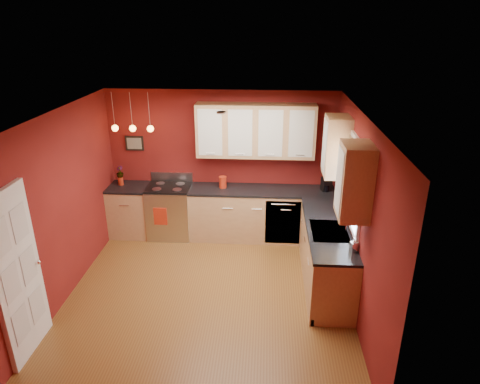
# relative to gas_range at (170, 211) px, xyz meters

# --- Properties ---
(floor) EXTENTS (4.20, 4.20, 0.00)m
(floor) POSITION_rel_gas_range_xyz_m (0.92, -1.80, -0.48)
(floor) COLOR brown
(floor) RESTS_ON ground
(ceiling) EXTENTS (4.00, 4.20, 0.02)m
(ceiling) POSITION_rel_gas_range_xyz_m (0.92, -1.80, 2.12)
(ceiling) COLOR silver
(ceiling) RESTS_ON wall_back
(wall_back) EXTENTS (4.00, 0.02, 2.60)m
(wall_back) POSITION_rel_gas_range_xyz_m (0.92, 0.30, 0.82)
(wall_back) COLOR maroon
(wall_back) RESTS_ON floor
(wall_front) EXTENTS (4.00, 0.02, 2.60)m
(wall_front) POSITION_rel_gas_range_xyz_m (0.92, -3.90, 0.82)
(wall_front) COLOR maroon
(wall_front) RESTS_ON floor
(wall_left) EXTENTS (0.02, 4.20, 2.60)m
(wall_left) POSITION_rel_gas_range_xyz_m (-1.08, -1.80, 0.82)
(wall_left) COLOR maroon
(wall_left) RESTS_ON floor
(wall_right) EXTENTS (0.02, 4.20, 2.60)m
(wall_right) POSITION_rel_gas_range_xyz_m (2.92, -1.80, 0.82)
(wall_right) COLOR maroon
(wall_right) RESTS_ON floor
(base_cabinets_back_left) EXTENTS (0.70, 0.60, 0.90)m
(base_cabinets_back_left) POSITION_rel_gas_range_xyz_m (-0.73, -0.00, -0.03)
(base_cabinets_back_left) COLOR tan
(base_cabinets_back_left) RESTS_ON floor
(base_cabinets_back_right) EXTENTS (2.54, 0.60, 0.90)m
(base_cabinets_back_right) POSITION_rel_gas_range_xyz_m (1.65, -0.00, -0.03)
(base_cabinets_back_right) COLOR tan
(base_cabinets_back_right) RESTS_ON floor
(base_cabinets_right) EXTENTS (0.60, 2.10, 0.90)m
(base_cabinets_right) POSITION_rel_gas_range_xyz_m (2.62, -1.35, -0.03)
(base_cabinets_right) COLOR tan
(base_cabinets_right) RESTS_ON floor
(counter_back_left) EXTENTS (0.70, 0.62, 0.04)m
(counter_back_left) POSITION_rel_gas_range_xyz_m (-0.73, -0.00, 0.44)
(counter_back_left) COLOR black
(counter_back_left) RESTS_ON base_cabinets_back_left
(counter_back_right) EXTENTS (2.54, 0.62, 0.04)m
(counter_back_right) POSITION_rel_gas_range_xyz_m (1.65, -0.00, 0.44)
(counter_back_right) COLOR black
(counter_back_right) RESTS_ON base_cabinets_back_right
(counter_right) EXTENTS (0.62, 2.10, 0.04)m
(counter_right) POSITION_rel_gas_range_xyz_m (2.62, -1.35, 0.44)
(counter_right) COLOR black
(counter_right) RESTS_ON base_cabinets_right
(gas_range) EXTENTS (0.76, 0.64, 1.11)m
(gas_range) POSITION_rel_gas_range_xyz_m (0.00, 0.00, 0.00)
(gas_range) COLOR #B6B6BB
(gas_range) RESTS_ON floor
(dishwasher_front) EXTENTS (0.60, 0.02, 0.80)m
(dishwasher_front) POSITION_rel_gas_range_xyz_m (2.02, -0.29, -0.03)
(dishwasher_front) COLOR #B6B6BB
(dishwasher_front) RESTS_ON base_cabinets_back_right
(sink) EXTENTS (0.50, 0.70, 0.33)m
(sink) POSITION_rel_gas_range_xyz_m (2.62, -1.50, 0.43)
(sink) COLOR #99999E
(sink) RESTS_ON counter_right
(window) EXTENTS (0.06, 1.02, 1.22)m
(window) POSITION_rel_gas_range_xyz_m (2.89, -1.50, 1.21)
(window) COLOR white
(window) RESTS_ON wall_right
(door_left_wall) EXTENTS (0.12, 0.82, 2.05)m
(door_left_wall) POSITION_rel_gas_range_xyz_m (-1.05, -3.00, 0.54)
(door_left_wall) COLOR white
(door_left_wall) RESTS_ON floor
(upper_cabinets_back) EXTENTS (2.00, 0.35, 0.90)m
(upper_cabinets_back) POSITION_rel_gas_range_xyz_m (1.52, 0.12, 1.47)
(upper_cabinets_back) COLOR tan
(upper_cabinets_back) RESTS_ON wall_back
(upper_cabinets_right) EXTENTS (0.35, 1.95, 0.90)m
(upper_cabinets_right) POSITION_rel_gas_range_xyz_m (2.75, -1.48, 1.47)
(upper_cabinets_right) COLOR tan
(upper_cabinets_right) RESTS_ON wall_right
(wall_picture) EXTENTS (0.32, 0.03, 0.26)m
(wall_picture) POSITION_rel_gas_range_xyz_m (-0.63, 0.28, 1.17)
(wall_picture) COLOR black
(wall_picture) RESTS_ON wall_back
(pendant_lights) EXTENTS (0.71, 0.11, 0.66)m
(pendant_lights) POSITION_rel_gas_range_xyz_m (-0.53, -0.05, 1.53)
(pendant_lights) COLOR #99999E
(pendant_lights) RESTS_ON ceiling
(red_canister) EXTENTS (0.14, 0.14, 0.20)m
(red_canister) POSITION_rel_gas_range_xyz_m (0.96, 0.04, 0.56)
(red_canister) COLOR #B02813
(red_canister) RESTS_ON counter_back_right
(red_vase) EXTENTS (0.09, 0.09, 0.15)m
(red_vase) POSITION_rel_gas_range_xyz_m (-0.88, 0.06, 0.53)
(red_vase) COLOR #B02813
(red_vase) RESTS_ON counter_back_left
(flowers) EXTENTS (0.16, 0.16, 0.22)m
(flowers) POSITION_rel_gas_range_xyz_m (-0.88, 0.06, 0.70)
(flowers) COLOR #B02813
(flowers) RESTS_ON red_vase
(coffee_maker) EXTENTS (0.20, 0.19, 0.24)m
(coffee_maker) POSITION_rel_gas_range_xyz_m (2.76, 0.02, 0.57)
(coffee_maker) COLOR black
(coffee_maker) RESTS_ON counter_back_right
(soap_pump) EXTENTS (0.11, 0.11, 0.19)m
(soap_pump) POSITION_rel_gas_range_xyz_m (2.85, -2.05, 0.55)
(soap_pump) COLOR white
(soap_pump) RESTS_ON counter_right
(dish_towel) EXTENTS (0.23, 0.02, 0.32)m
(dish_towel) POSITION_rel_gas_range_xyz_m (-0.10, -0.33, 0.04)
(dish_towel) COLOR #B02813
(dish_towel) RESTS_ON gas_range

